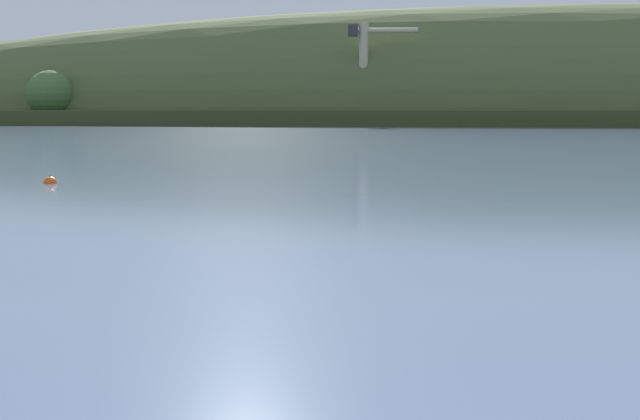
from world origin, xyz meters
TOP-DOWN VIEW (x-y plane):
  - far_shoreline_hill at (18.23, 254.94)m, footprint 556.12×93.03m
  - dockside_crane at (-20.66, 225.54)m, footprint 16.48×5.29m
  - mooring_buoy_midchannel at (-19.76, 48.57)m, footprint 0.75×0.75m

SIDE VIEW (x-z plane):
  - mooring_buoy_midchannel at x=-19.76m, z-range -0.42..0.42m
  - far_shoreline_hill at x=18.23m, z-range -30.39..30.62m
  - dockside_crane at x=-20.66m, z-range -0.05..23.89m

